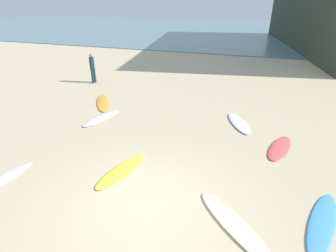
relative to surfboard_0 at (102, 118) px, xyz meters
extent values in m
plane|color=#C6B28E|center=(3.81, -4.20, -0.04)|extent=(120.00, 120.00, 0.00)
cube|color=slate|center=(3.81, 35.49, 0.00)|extent=(120.00, 40.00, 0.08)
ellipsoid|color=white|center=(0.00, 0.00, 0.00)|extent=(1.02, 2.13, 0.09)
ellipsoid|color=yellow|center=(2.57, -3.11, -0.01)|extent=(1.07, 2.16, 0.07)
ellipsoid|color=#F0E6C1|center=(5.94, -4.16, -0.01)|extent=(2.12, 2.07, 0.08)
ellipsoid|color=#DD5654|center=(7.08, -0.22, -0.01)|extent=(1.10, 2.00, 0.08)
ellipsoid|color=gold|center=(-0.93, 1.63, -0.01)|extent=(1.82, 2.38, 0.07)
ellipsoid|color=#4699D7|center=(7.84, -3.46, -0.01)|extent=(1.20, 2.40, 0.07)
ellipsoid|color=white|center=(5.57, 1.34, 0.00)|extent=(1.35, 2.10, 0.09)
cylinder|color=#1E3342|center=(-3.24, 4.59, 0.37)|extent=(0.14, 0.14, 0.83)
cylinder|color=#1E3342|center=(-3.26, 4.39, 0.37)|extent=(0.14, 0.14, 0.83)
cylinder|color=#1E3342|center=(-3.25, 4.49, 1.12)|extent=(0.31, 0.31, 0.69)
sphere|color=#9E7051|center=(-3.25, 4.49, 1.58)|extent=(0.22, 0.22, 0.22)
camera|label=1|loc=(5.88, -8.72, 4.60)|focal=27.97mm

